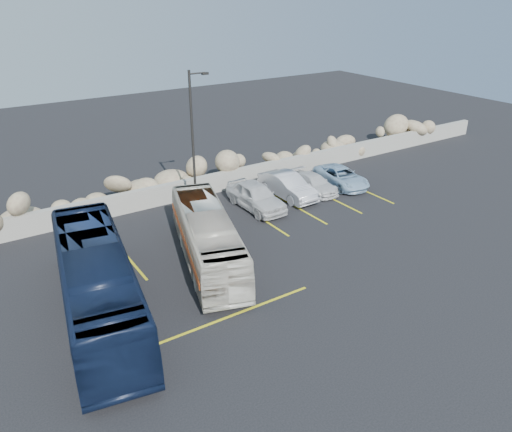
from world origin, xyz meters
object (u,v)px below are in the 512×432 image
car_b (288,186)px  car_c (314,183)px  lamppost (194,141)px  car_d (341,177)px  tour_coach (97,283)px  car_a (256,196)px  vintage_bus (207,237)px

car_b → car_c: size_ratio=1.18×
lamppost → car_d: bearing=-5.7°
tour_coach → car_a: (10.80, 5.42, -0.71)m
vintage_bus → car_b: (7.81, 4.30, -0.53)m
lamppost → vintage_bus: (-1.97, -4.96, -3.04)m
tour_coach → car_d: (17.43, 5.47, -0.89)m
tour_coach → car_c: bearing=29.9°
car_b → tour_coach: bearing=-158.0°
vintage_bus → car_b: 8.93m
car_d → vintage_bus: bearing=-156.2°
lamppost → car_c: lamppost is taller
car_a → tour_coach: bearing=-153.4°
tour_coach → car_c: (15.29, 5.65, -0.94)m
lamppost → vintage_bus: bearing=-111.6°
vintage_bus → car_c: vintage_bus is taller
lamppost → car_c: bearing=-6.0°
lamppost → car_d: (9.91, -0.99, -3.70)m
car_a → car_b: 2.59m
car_a → car_d: bearing=0.3°
car_a → car_c: 4.50m
car_d → tour_coach: bearing=-157.2°
car_c → car_d: 2.15m
car_b → car_c: bearing=-6.2°
tour_coach → car_d: 18.29m
lamppost → car_c: 8.66m
car_b → car_d: size_ratio=1.03×
tour_coach → car_d: size_ratio=2.49×
vintage_bus → car_d: vintage_bus is taller
lamppost → tour_coach: bearing=-139.3°
vintage_bus → car_d: (11.87, 3.97, -0.66)m
car_b → car_d: bearing=-6.2°
car_a → car_c: size_ratio=1.21×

